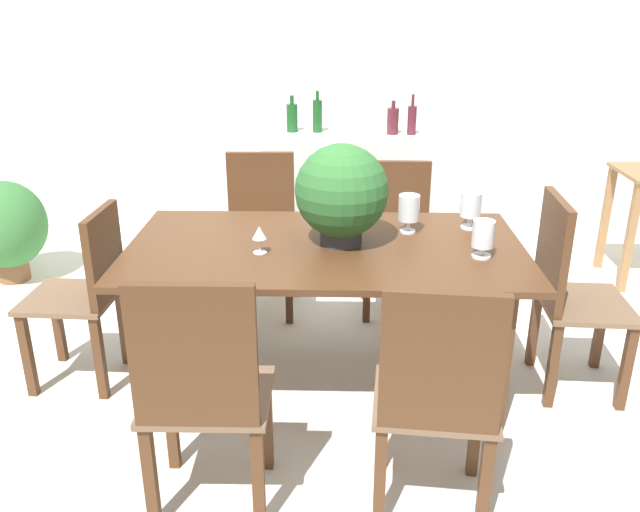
# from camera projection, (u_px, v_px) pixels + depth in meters

# --- Properties ---
(ground_plane) EXTENTS (7.04, 7.04, 0.00)m
(ground_plane) POSITION_uv_depth(u_px,v_px,m) (325.00, 378.00, 3.48)
(ground_plane) COLOR silver
(back_wall) EXTENTS (6.40, 0.10, 2.60)m
(back_wall) POSITION_uv_depth(u_px,v_px,m) (332.00, 71.00, 5.41)
(back_wall) COLOR silver
(back_wall) RESTS_ON ground
(dining_table) EXTENTS (1.91, 1.04, 0.76)m
(dining_table) POSITION_uv_depth(u_px,v_px,m) (325.00, 268.00, 3.22)
(dining_table) COLOR #4C2D19
(dining_table) RESTS_ON ground
(chair_far_right) EXTENTS (0.45, 0.41, 0.93)m
(chair_far_right) POSITION_uv_depth(u_px,v_px,m) (397.00, 228.00, 4.13)
(chair_far_right) COLOR #4C2D19
(chair_far_right) RESTS_ON ground
(chair_near_right) EXTENTS (0.49, 0.46, 1.00)m
(chair_near_right) POSITION_uv_depth(u_px,v_px,m) (437.00, 394.00, 2.36)
(chair_near_right) COLOR #4C2D19
(chair_near_right) RESTS_ON ground
(chair_far_left) EXTENTS (0.47, 0.47, 0.98)m
(chair_far_left) POSITION_uv_depth(u_px,v_px,m) (260.00, 223.00, 4.15)
(chair_far_left) COLOR #4C2D19
(chair_far_left) RESTS_ON ground
(chair_head_end) EXTENTS (0.46, 0.43, 0.93)m
(chair_head_end) POSITION_uv_depth(u_px,v_px,m) (88.00, 288.00, 3.29)
(chair_head_end) COLOR #4C2D19
(chair_head_end) RESTS_ON ground
(chair_foot_end) EXTENTS (0.44, 0.49, 1.01)m
(chair_foot_end) POSITION_uv_depth(u_px,v_px,m) (567.00, 286.00, 3.22)
(chair_foot_end) COLOR #4C2D19
(chair_foot_end) RESTS_ON ground
(chair_near_left) EXTENTS (0.48, 0.42, 1.02)m
(chair_near_left) POSITION_uv_depth(u_px,v_px,m) (202.00, 388.00, 2.37)
(chair_near_left) COLOR #4C2D19
(chair_near_left) RESTS_ON ground
(flower_centerpiece) EXTENTS (0.44, 0.44, 0.49)m
(flower_centerpiece) POSITION_uv_depth(u_px,v_px,m) (342.00, 193.00, 3.10)
(flower_centerpiece) COLOR #333338
(flower_centerpiece) RESTS_ON dining_table
(crystal_vase_left) EXTENTS (0.11, 0.11, 0.19)m
(crystal_vase_left) POSITION_uv_depth(u_px,v_px,m) (471.00, 206.00, 3.36)
(crystal_vase_left) COLOR silver
(crystal_vase_left) RESTS_ON dining_table
(crystal_vase_center_near) EXTENTS (0.11, 0.11, 0.20)m
(crystal_vase_center_near) POSITION_uv_depth(u_px,v_px,m) (409.00, 209.00, 3.30)
(crystal_vase_center_near) COLOR silver
(crystal_vase_center_near) RESTS_ON dining_table
(crystal_vase_right) EXTENTS (0.10, 0.10, 0.18)m
(crystal_vase_right) POSITION_uv_depth(u_px,v_px,m) (483.00, 236.00, 2.99)
(crystal_vase_right) COLOR silver
(crystal_vase_right) RESTS_ON dining_table
(wine_glass) EXTENTS (0.07, 0.07, 0.13)m
(wine_glass) POSITION_uv_depth(u_px,v_px,m) (259.00, 234.00, 3.04)
(wine_glass) COLOR silver
(wine_glass) RESTS_ON dining_table
(kitchen_counter) EXTENTS (1.50, 0.66, 0.97)m
(kitchen_counter) POSITION_uv_depth(u_px,v_px,m) (367.00, 196.00, 4.92)
(kitchen_counter) COLOR silver
(kitchen_counter) RESTS_ON ground
(wine_bottle_clear) EXTENTS (0.08, 0.08, 0.26)m
(wine_bottle_clear) POSITION_uv_depth(u_px,v_px,m) (292.00, 117.00, 4.71)
(wine_bottle_clear) COLOR #194C1E
(wine_bottle_clear) RESTS_ON kitchen_counter
(wine_bottle_tall) EXTENTS (0.06, 0.06, 0.28)m
(wine_bottle_tall) POSITION_uv_depth(u_px,v_px,m) (412.00, 119.00, 4.61)
(wine_bottle_tall) COLOR #511E28
(wine_bottle_tall) RESTS_ON kitchen_counter
(wine_bottle_amber) EXTENTS (0.07, 0.07, 0.29)m
(wine_bottle_amber) POSITION_uv_depth(u_px,v_px,m) (317.00, 115.00, 4.69)
(wine_bottle_amber) COLOR #194C1E
(wine_bottle_amber) RESTS_ON kitchen_counter
(wine_bottle_green) EXTENTS (0.08, 0.08, 0.23)m
(wine_bottle_green) POSITION_uv_depth(u_px,v_px,m) (393.00, 121.00, 4.63)
(wine_bottle_green) COLOR #511E28
(wine_bottle_green) RESTS_ON kitchen_counter
(potted_plant_floor) EXTENTS (0.55, 0.55, 0.72)m
(potted_plant_floor) POSITION_uv_depth(u_px,v_px,m) (6.00, 226.00, 4.54)
(potted_plant_floor) COLOR brown
(potted_plant_floor) RESTS_ON ground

